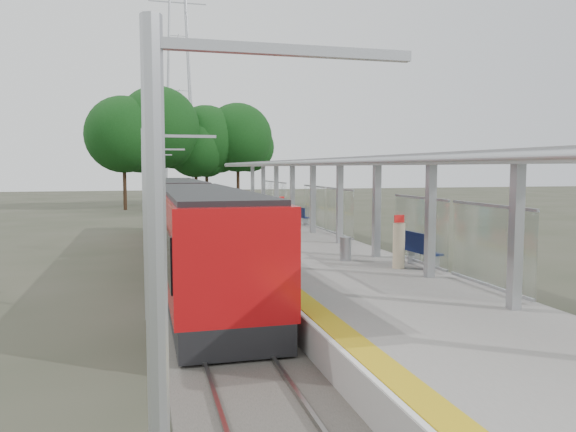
# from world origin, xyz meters

# --- Properties ---
(ground) EXTENTS (200.00, 200.00, 0.00)m
(ground) POSITION_xyz_m (0.00, 0.00, 0.00)
(ground) COLOR #474438
(ground) RESTS_ON ground
(trackbed) EXTENTS (3.00, 70.00, 0.24)m
(trackbed) POSITION_xyz_m (-4.50, 20.00, 0.12)
(trackbed) COLOR #59544C
(trackbed) RESTS_ON ground
(platform) EXTENTS (6.00, 50.00, 1.00)m
(platform) POSITION_xyz_m (0.00, 20.00, 0.50)
(platform) COLOR gray
(platform) RESTS_ON ground
(tactile_strip) EXTENTS (0.60, 50.00, 0.02)m
(tactile_strip) POSITION_xyz_m (-2.55, 20.00, 1.01)
(tactile_strip) COLOR gold
(tactile_strip) RESTS_ON platform
(end_fence) EXTENTS (6.00, 0.10, 1.20)m
(end_fence) POSITION_xyz_m (0.00, 44.95, 1.60)
(end_fence) COLOR #9EA0A5
(end_fence) RESTS_ON platform
(train) EXTENTS (2.74, 27.60, 3.62)m
(train) POSITION_xyz_m (-4.50, 15.83, 2.05)
(train) COLOR black
(train) RESTS_ON ground
(canopy) EXTENTS (3.27, 38.00, 3.66)m
(canopy) POSITION_xyz_m (1.61, 16.19, 4.20)
(canopy) COLOR #9EA0A5
(canopy) RESTS_ON platform
(pylon) EXTENTS (8.00, 4.00, 38.00)m
(pylon) POSITION_xyz_m (-1.00, 73.00, 19.00)
(pylon) COLOR #9EA0A5
(pylon) RESTS_ON ground
(tree_cluster) EXTENTS (20.16, 12.20, 12.75)m
(tree_cluster) POSITION_xyz_m (-1.94, 52.59, 7.70)
(tree_cluster) COLOR #382316
(tree_cluster) RESTS_ON ground
(catenary_masts) EXTENTS (2.08, 48.16, 5.40)m
(catenary_masts) POSITION_xyz_m (-6.22, 19.00, 2.91)
(catenary_masts) COLOR #9EA0A5
(catenary_masts) RESTS_ON ground
(bench_near) EXTENTS (0.64, 1.72, 1.15)m
(bench_near) POSITION_xyz_m (2.60, 7.71, 1.61)
(bench_near) COLOR #0D1845
(bench_near) RESTS_ON platform
(bench_mid) EXTENTS (0.54, 1.50, 1.01)m
(bench_mid) POSITION_xyz_m (2.61, 22.12, 1.53)
(bench_mid) COLOR #0D1845
(bench_mid) RESTS_ON platform
(bench_far) EXTENTS (0.88, 1.55, 1.01)m
(bench_far) POSITION_xyz_m (2.61, 25.35, 1.53)
(bench_far) COLOR #0D1845
(bench_far) RESTS_ON platform
(info_pillar_near) EXTENTS (0.40, 0.40, 1.77)m
(info_pillar_near) POSITION_xyz_m (1.77, 7.64, 1.77)
(info_pillar_near) COLOR beige
(info_pillar_near) RESTS_ON platform
(info_pillar_far) EXTENTS (0.36, 0.36, 1.58)m
(info_pillar_far) POSITION_xyz_m (1.74, 23.48, 1.68)
(info_pillar_far) COLOR beige
(info_pillar_far) RESTS_ON platform
(litter_bin) EXTENTS (0.50, 0.50, 0.84)m
(litter_bin) POSITION_xyz_m (0.62, 9.55, 1.42)
(litter_bin) COLOR #9EA0A5
(litter_bin) RESTS_ON platform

